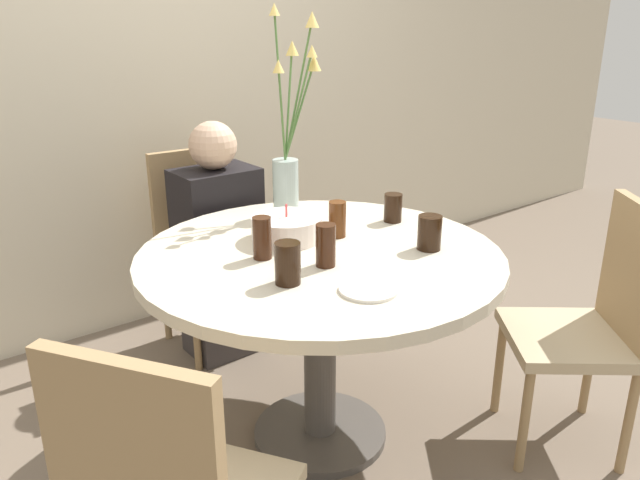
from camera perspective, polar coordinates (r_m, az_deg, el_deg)
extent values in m
plane|color=#6B5B4C|center=(2.41, 0.00, -17.40)|extent=(16.00, 16.00, 0.00)
cube|color=beige|center=(3.07, -16.01, 16.19)|extent=(8.00, 0.05, 2.60)
cylinder|color=beige|center=(2.06, 0.00, -1.57)|extent=(1.21, 1.21, 0.04)
cylinder|color=#4C4742|center=(2.21, 0.00, -10.00)|extent=(0.11, 0.11, 0.66)
cylinder|color=#4C4742|center=(2.40, 0.00, -17.12)|extent=(0.48, 0.48, 0.03)
cube|color=tan|center=(2.86, -9.85, -1.91)|extent=(0.42, 0.42, 0.04)
cube|color=#997A51|center=(2.93, -11.68, 3.73)|extent=(0.38, 0.06, 0.46)
cylinder|color=#997A51|center=(2.74, -11.25, -7.95)|extent=(0.03, 0.03, 0.39)
cylinder|color=#997A51|center=(2.87, -5.05, -6.25)|extent=(0.03, 0.03, 0.39)
cylinder|color=#997A51|center=(3.03, -13.92, -5.40)|extent=(0.03, 0.03, 0.39)
cylinder|color=#997A51|center=(3.15, -8.18, -3.98)|extent=(0.03, 0.03, 0.39)
cube|color=#997A51|center=(1.28, -16.75, -19.41)|extent=(0.23, 0.34, 0.46)
cube|color=tan|center=(2.33, 21.67, -8.35)|extent=(0.56, 0.56, 0.04)
cube|color=#997A51|center=(2.30, 26.72, -2.60)|extent=(0.27, 0.32, 0.46)
cylinder|color=#997A51|center=(2.52, 16.06, -11.05)|extent=(0.03, 0.03, 0.39)
cylinder|color=#997A51|center=(2.25, 18.20, -15.44)|extent=(0.03, 0.03, 0.39)
cylinder|color=#997A51|center=(2.63, 23.37, -10.65)|extent=(0.03, 0.03, 0.39)
cylinder|color=#997A51|center=(2.36, 26.38, -14.71)|extent=(0.03, 0.03, 0.39)
cylinder|color=white|center=(2.15, -3.06, 1.08)|extent=(0.24, 0.24, 0.08)
cylinder|color=#E54C4C|center=(2.13, -3.09, 2.70)|extent=(0.01, 0.01, 0.04)
cylinder|color=#9EB2AD|center=(2.40, -3.15, 4.80)|extent=(0.10, 0.10, 0.22)
cylinder|color=#4C7538|center=(2.31, -3.50, 11.36)|extent=(0.06, 0.05, 0.35)
cone|color=#EFCC66|center=(2.26, -3.83, 15.58)|extent=(0.04, 0.04, 0.05)
cylinder|color=#4C7538|center=(2.37, -3.69, 13.85)|extent=(0.03, 0.09, 0.54)
cone|color=#EFCC66|center=(2.40, -4.21, 20.29)|extent=(0.04, 0.04, 0.04)
cylinder|color=#4C7538|center=(2.36, -1.99, 12.11)|extent=(0.11, 0.04, 0.39)
cone|color=#EFCC66|center=(2.36, -0.74, 16.90)|extent=(0.04, 0.04, 0.04)
cylinder|color=#4C7538|center=(2.41, -2.88, 12.32)|extent=(0.11, 0.10, 0.40)
cone|color=#EFCC66|center=(2.46, -2.56, 17.13)|extent=(0.05, 0.05, 0.06)
cylinder|color=#4C7538|center=(2.38, -1.99, 13.47)|extent=(0.14, 0.01, 0.50)
cone|color=#EFCC66|center=(2.40, -0.72, 19.51)|extent=(0.05, 0.05, 0.06)
cylinder|color=#4C7538|center=(2.38, -1.89, 11.65)|extent=(0.14, 0.01, 0.35)
cone|color=#EFCC66|center=(2.40, -0.55, 15.91)|extent=(0.05, 0.05, 0.06)
cylinder|color=silver|center=(1.76, 4.45, -4.55)|extent=(0.17, 0.17, 0.01)
cylinder|color=black|center=(2.08, 9.98, 0.67)|extent=(0.08, 0.08, 0.12)
cylinder|color=#33190C|center=(1.91, 0.52, -0.49)|extent=(0.06, 0.06, 0.13)
cylinder|color=black|center=(1.79, -2.98, -2.13)|extent=(0.08, 0.08, 0.13)
cylinder|color=black|center=(2.35, 6.69, 2.94)|extent=(0.07, 0.07, 0.11)
cylinder|color=#33190C|center=(1.98, -5.32, 0.19)|extent=(0.06, 0.06, 0.14)
cylinder|color=#51280F|center=(2.17, 1.59, 1.92)|extent=(0.06, 0.06, 0.13)
cube|color=#383333|center=(2.87, -8.92, -6.05)|extent=(0.31, 0.24, 0.43)
cube|color=black|center=(2.71, -9.40, 2.09)|extent=(0.34, 0.24, 0.42)
sphere|color=#D1A889|center=(2.63, -9.78, 8.53)|extent=(0.20, 0.20, 0.20)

